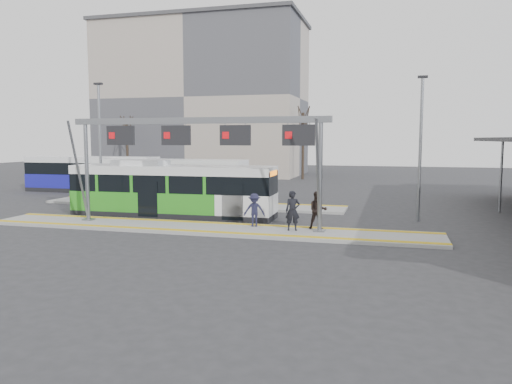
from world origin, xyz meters
TOP-DOWN VIEW (x-y plane):
  - ground at (0.00, 0.00)m, footprint 120.00×120.00m
  - platform_main at (0.00, 0.00)m, footprint 22.00×3.00m
  - platform_second at (-4.00, 8.00)m, footprint 20.00×3.00m
  - tactile_main at (0.00, 0.00)m, footprint 22.00×2.65m
  - tactile_second at (-4.00, 9.15)m, footprint 20.00×0.35m
  - gantry at (-0.35, 0.25)m, footprint 13.00×1.68m
  - apartment_block at (-14.00, 36.00)m, footprint 24.50×12.50m
  - hero_bus at (-3.17, 3.36)m, footprint 11.51×2.71m
  - bg_bus_green at (-7.10, 11.39)m, footprint 11.38×2.45m
  - bg_bus_blue at (-15.19, 13.78)m, footprint 11.09×2.52m
  - passenger_a at (4.28, 0.20)m, footprint 0.76×0.60m
  - passenger_b at (5.34, 0.84)m, footprint 0.99×0.86m
  - passenger_c at (2.30, 0.75)m, footprint 1.11×0.76m
  - tree_left at (-5.45, 31.78)m, footprint 1.40×1.40m
  - tree_mid at (-0.69, 30.86)m, footprint 1.40×1.40m
  - tree_far at (-19.92, 27.81)m, footprint 1.40×1.40m
  - lamp_west at (-8.64, 4.92)m, footprint 0.50×0.25m
  - lamp_east at (10.00, 5.41)m, footprint 0.50×0.25m

SIDE VIEW (x-z plane):
  - ground at x=0.00m, z-range 0.00..0.00m
  - platform_main at x=0.00m, z-range 0.00..0.15m
  - platform_second at x=-4.00m, z-range 0.00..0.15m
  - tactile_main at x=0.00m, z-range 0.15..0.17m
  - tactile_second at x=-4.00m, z-range 0.15..0.17m
  - passenger_c at x=2.30m, z-range 0.15..1.74m
  - passenger_b at x=5.34m, z-range 0.15..1.91m
  - passenger_a at x=4.28m, z-range 0.15..1.97m
  - bg_bus_green at x=-7.10m, z-range -0.02..2.83m
  - bg_bus_blue at x=-15.19m, z-range -0.02..2.87m
  - hero_bus at x=-3.17m, z-range -0.13..3.02m
  - lamp_east at x=10.00m, z-range 0.24..7.81m
  - lamp_west at x=-8.64m, z-range 0.24..7.94m
  - gantry at x=-0.35m, z-range 1.70..6.90m
  - tree_far at x=-19.92m, z-range 1.83..8.93m
  - tree_mid at x=-0.69m, z-range 2.08..10.13m
  - tree_left at x=-5.45m, z-range 2.25..10.97m
  - apartment_block at x=-14.00m, z-range 0.01..18.41m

